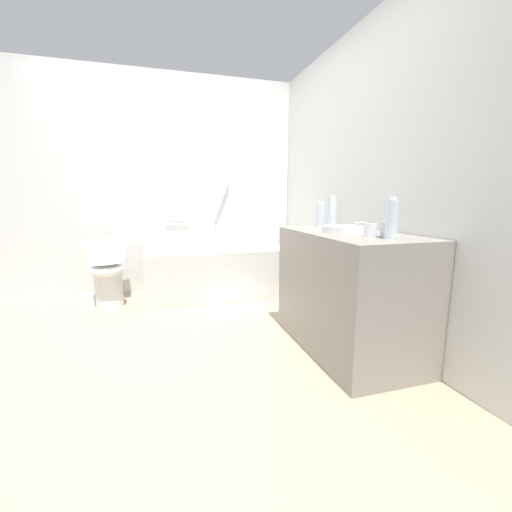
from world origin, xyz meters
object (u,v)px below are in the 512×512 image
at_px(toilet_paper_roll, 90,301).
at_px(drinking_glass_0, 370,230).
at_px(water_bottle_0, 332,213).
at_px(water_bottle_3, 332,212).
at_px(sink_faucet, 365,227).
at_px(toilet, 108,272).
at_px(water_bottle_2, 392,219).
at_px(bath_mat, 235,311).
at_px(bathtub, 223,270).
at_px(drinking_glass_1, 387,229).
at_px(sink_basin, 343,229).
at_px(water_bottle_1, 321,215).

bearing_deg(toilet_paper_roll, drinking_glass_0, -42.69).
xyz_separation_m(water_bottle_0, water_bottle_3, (0.05, 0.08, 0.00)).
bearing_deg(sink_faucet, toilet_paper_roll, 144.23).
xyz_separation_m(toilet, sink_faucet, (1.90, -1.51, 0.53)).
height_order(water_bottle_2, bath_mat, water_bottle_2).
xyz_separation_m(sink_faucet, water_bottle_0, (-0.12, 0.27, 0.09)).
bearing_deg(bath_mat, bathtub, 90.58).
relative_size(water_bottle_0, drinking_glass_1, 2.61).
relative_size(sink_faucet, drinking_glass_0, 1.88).
bearing_deg(bath_mat, water_bottle_2, -65.79).
bearing_deg(bath_mat, sink_faucet, -53.19).
relative_size(water_bottle_3, bath_mat, 0.47).
bearing_deg(water_bottle_3, bath_mat, 136.62).
relative_size(sink_basin, water_bottle_0, 1.17).
height_order(drinking_glass_0, drinking_glass_1, drinking_glass_1).
bearing_deg(toilet, bathtub, 88.49).
relative_size(sink_faucet, toilet_paper_roll, 1.20).
bearing_deg(bath_mat, water_bottle_3, -43.38).
bearing_deg(drinking_glass_0, water_bottle_0, 86.04).
xyz_separation_m(toilet, sink_basin, (1.72, -1.51, 0.53)).
bearing_deg(drinking_glass_1, sink_basin, 107.99).
height_order(sink_faucet, bath_mat, sink_faucet).
distance_m(water_bottle_1, water_bottle_2, 0.82).
distance_m(sink_basin, sink_faucet, 0.17).
relative_size(toilet, bath_mat, 1.25).
xyz_separation_m(sink_faucet, water_bottle_1, (-0.13, 0.42, 0.06)).
relative_size(water_bottle_3, drinking_glass_1, 2.71).
distance_m(toilet, bath_mat, 1.34).
distance_m(sink_faucet, water_bottle_2, 0.42).
distance_m(sink_basin, bath_mat, 1.40).
xyz_separation_m(water_bottle_0, drinking_glass_0, (-0.04, -0.54, -0.08)).
distance_m(toilet, water_bottle_1, 2.17).
relative_size(sink_basin, toilet_paper_roll, 2.28).
bearing_deg(toilet_paper_roll, sink_faucet, -35.77).
height_order(water_bottle_1, drinking_glass_1, water_bottle_1).
xyz_separation_m(water_bottle_0, toilet_paper_roll, (-1.97, 1.23, -0.90)).
distance_m(bath_mat, toilet_paper_roll, 1.46).
height_order(bathtub, bath_mat, bathtub).
distance_m(bathtub, water_bottle_0, 1.57).
distance_m(sink_faucet, water_bottle_1, 0.44).
relative_size(sink_faucet, water_bottle_0, 0.61).
relative_size(sink_faucet, water_bottle_1, 0.73).
distance_m(water_bottle_3, drinking_glass_1, 0.67).
bearing_deg(water_bottle_3, toilet_paper_roll, 150.19).
relative_size(water_bottle_3, drinking_glass_0, 3.19).
xyz_separation_m(drinking_glass_0, bath_mat, (-0.57, 1.24, -0.88)).
bearing_deg(bathtub, toilet_paper_roll, -178.00).
distance_m(sink_basin, water_bottle_2, 0.42).
bearing_deg(water_bottle_1, toilet_paper_roll, 151.13).
xyz_separation_m(bathtub, drinking_glass_0, (0.57, -1.83, 0.60)).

